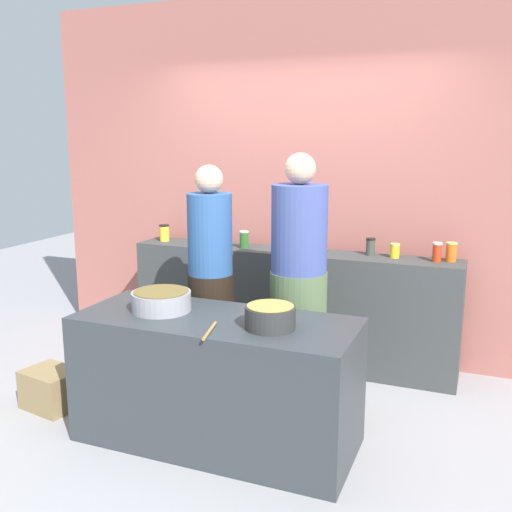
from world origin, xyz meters
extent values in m
plane|color=gray|center=(0.00, 0.00, 0.00)|extent=(12.00, 12.00, 0.00)
cube|color=#A25B52|center=(0.00, 1.45, 1.50)|extent=(4.80, 0.12, 3.00)
cube|color=#383B3B|center=(0.00, 1.10, 0.47)|extent=(2.70, 0.36, 0.95)
cube|color=#2F3539|center=(0.00, -0.30, 0.40)|extent=(1.70, 0.70, 0.80)
cylinder|color=gold|center=(-1.18, 1.11, 1.01)|extent=(0.09, 0.09, 0.13)
cylinder|color=black|center=(-1.18, 1.11, 1.09)|extent=(0.09, 0.09, 0.01)
cylinder|color=#A43416|center=(-0.85, 1.11, 1.01)|extent=(0.07, 0.07, 0.12)
cylinder|color=silver|center=(-0.85, 1.11, 1.07)|extent=(0.08, 0.08, 0.01)
cylinder|color=#4E1749|center=(-0.57, 1.08, 0.99)|extent=(0.08, 0.08, 0.09)
cylinder|color=silver|center=(-0.57, 1.08, 1.05)|extent=(0.08, 0.08, 0.01)
cylinder|color=#2B5F25|center=(-0.39, 1.06, 1.01)|extent=(0.07, 0.07, 0.13)
cylinder|color=silver|center=(-0.39, 1.06, 1.09)|extent=(0.08, 0.08, 0.01)
cylinder|color=orange|center=(0.14, 1.15, 0.99)|extent=(0.08, 0.08, 0.09)
cylinder|color=black|center=(0.14, 1.15, 1.05)|extent=(0.09, 0.09, 0.01)
cylinder|color=#3B4439|center=(0.63, 1.17, 1.01)|extent=(0.07, 0.07, 0.12)
cylinder|color=black|center=(0.63, 1.17, 1.08)|extent=(0.07, 0.07, 0.01)
cylinder|color=gold|center=(0.83, 1.14, 1.00)|extent=(0.07, 0.07, 0.10)
cylinder|color=#D6C666|center=(0.83, 1.14, 1.05)|extent=(0.07, 0.07, 0.01)
cylinder|color=#BD3314|center=(1.14, 1.11, 1.01)|extent=(0.07, 0.07, 0.13)
cylinder|color=silver|center=(1.14, 1.11, 1.09)|extent=(0.07, 0.07, 0.01)
cylinder|color=orange|center=(1.23, 1.16, 1.01)|extent=(0.08, 0.08, 0.13)
cylinder|color=#D6C666|center=(1.23, 1.16, 1.08)|extent=(0.08, 0.08, 0.01)
cylinder|color=gray|center=(-0.38, -0.29, 0.86)|extent=(0.37, 0.37, 0.12)
cylinder|color=brown|center=(-0.38, -0.29, 0.92)|extent=(0.34, 0.34, 0.00)
cylinder|color=#2D2D2D|center=(0.37, -0.35, 0.86)|extent=(0.29, 0.29, 0.13)
cylinder|color=#B49140|center=(0.37, -0.35, 0.93)|extent=(0.27, 0.27, 0.00)
cylinder|color=#9E703D|center=(0.08, -0.55, 0.81)|extent=(0.08, 0.28, 0.02)
cylinder|color=black|center=(-0.31, 0.26, 0.46)|extent=(0.32, 0.32, 0.92)
cylinder|color=#2A5088|center=(-0.31, 0.26, 1.20)|extent=(0.31, 0.31, 0.56)
sphere|color=#D8A884|center=(-0.31, 0.26, 1.58)|extent=(0.19, 0.19, 0.19)
cylinder|color=#4E6340|center=(0.31, 0.36, 0.48)|extent=(0.39, 0.39, 0.96)
cylinder|color=#3C4A88|center=(0.31, 0.36, 1.26)|extent=(0.38, 0.38, 0.59)
sphere|color=#D8A884|center=(0.31, 0.36, 1.65)|extent=(0.21, 0.21, 0.21)
cube|color=olive|center=(-1.26, -0.33, 0.14)|extent=(0.42, 0.35, 0.27)
camera|label=1|loc=(1.47, -3.30, 1.88)|focal=40.88mm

